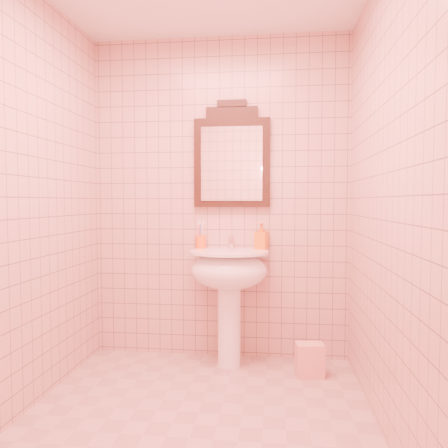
# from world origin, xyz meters

# --- Properties ---
(floor) EXTENTS (2.20, 2.20, 0.00)m
(floor) POSITION_xyz_m (0.00, 0.00, 0.00)
(floor) COLOR tan
(floor) RESTS_ON ground
(back_wall) EXTENTS (2.00, 0.02, 2.50)m
(back_wall) POSITION_xyz_m (0.00, 1.10, 1.25)
(back_wall) COLOR #CBA18D
(back_wall) RESTS_ON floor
(pedestal_sink) EXTENTS (0.58, 0.58, 0.86)m
(pedestal_sink) POSITION_xyz_m (0.10, 0.87, 0.66)
(pedestal_sink) COLOR white
(pedestal_sink) RESTS_ON floor
(faucet) EXTENTS (0.04, 0.16, 0.11)m
(faucet) POSITION_xyz_m (0.10, 1.01, 0.92)
(faucet) COLOR white
(faucet) RESTS_ON pedestal_sink
(mirror) EXTENTS (0.59, 0.06, 0.82)m
(mirror) POSITION_xyz_m (0.10, 1.07, 1.56)
(mirror) COLOR black
(mirror) RESTS_ON back_wall
(toothbrush_cup) EXTENTS (0.08, 0.08, 0.19)m
(toothbrush_cup) POSITION_xyz_m (-0.14, 1.02, 0.91)
(toothbrush_cup) COLOR #FF5A15
(toothbrush_cup) RESTS_ON pedestal_sink
(soap_dispenser) EXTENTS (0.11, 0.11, 0.20)m
(soap_dispenser) POSITION_xyz_m (0.33, 1.03, 0.96)
(soap_dispenser) COLOR orange
(soap_dispenser) RESTS_ON pedestal_sink
(towel) EXTENTS (0.21, 0.15, 0.23)m
(towel) POSITION_xyz_m (0.68, 0.75, 0.12)
(towel) COLOR #EAB189
(towel) RESTS_ON floor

